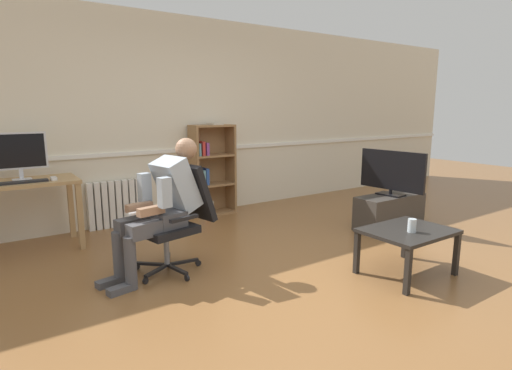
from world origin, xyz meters
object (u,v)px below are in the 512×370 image
keyboard (24,182)px  person_seated (162,204)px  coffee_table (408,235)px  office_chair (179,214)px  computer_desk (20,193)px  computer_mouse (54,178)px  imac_monitor (19,153)px  tv_screen (392,172)px  tv_stand (389,211)px  drinking_glass (412,226)px  bookshelf (210,171)px  radiator (119,204)px

keyboard → person_seated: person_seated is taller
keyboard → coffee_table: size_ratio=0.56×
office_chair → computer_desk: bearing=-150.0°
computer_mouse → person_seated: bearing=-61.0°
imac_monitor → tv_screen: (3.87, -1.66, -0.33)m
computer_mouse → tv_stand: 3.93m
tv_stand → drinking_glass: (-1.15, -1.11, 0.27)m
keyboard → bookshelf: bookshelf is taller
computer_mouse → radiator: (0.78, 0.51, -0.47)m
radiator → computer_desk: bearing=-160.4°
radiator → office_chair: 1.73m
tv_stand → office_chair: bearing=174.5°
bookshelf → computer_mouse: bearing=-168.5°
person_seated → drinking_glass: bearing=41.3°
computer_mouse → drinking_glass: bearing=-46.4°
bookshelf → tv_stand: bearing=-50.5°
radiator → tv_screen: (2.82, -1.98, 0.41)m
coffee_table → drinking_glass: drinking_glass is taller
office_chair → tv_stand: size_ratio=1.03×
keyboard → drinking_glass: (2.72, -2.56, -0.28)m
computer_desk → tv_screen: (3.91, -1.59, 0.08)m
tv_screen → coffee_table: (-1.10, -1.04, -0.34)m
drinking_glass → keyboard: bearing=136.8°
person_seated → tv_stand: person_seated is taller
computer_desk → bookshelf: size_ratio=0.86×
computer_mouse → drinking_glass: (2.45, -2.58, -0.29)m
office_chair → coffee_table: bearing=39.9°
computer_mouse → office_chair: bearing=-54.5°
imac_monitor → drinking_glass: bearing=-45.5°
computer_desk → keyboard: bearing=-72.2°
radiator → bookshelf: bearing=-4.3°
bookshelf → person_seated: 2.14m
drinking_glass → radiator: bearing=118.4°
bookshelf → person_seated: size_ratio=1.05×
radiator → tv_stand: radiator is taller
bookshelf → computer_desk: bearing=-172.9°
bookshelf → office_chair: bearing=-126.2°
tv_screen → coffee_table: size_ratio=1.13×
bookshelf → tv_stand: bookshelf is taller
computer_mouse → tv_stand: size_ratio=0.10×
person_seated → tv_stand: bearing=74.0°
computer_desk → person_seated: bearing=-53.6°
imac_monitor → person_seated: (0.96, -1.44, -0.39)m
computer_mouse → drinking_glass: 3.57m
bookshelf → tv_screen: (1.55, -1.88, 0.10)m
office_chair → computer_mouse: bearing=-156.1°
keyboard → bookshelf: 2.36m
imac_monitor → drinking_glass: (2.73, -2.77, -0.56)m
radiator → drinking_glass: bearing=-61.6°
keyboard → bookshelf: size_ratio=0.33×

